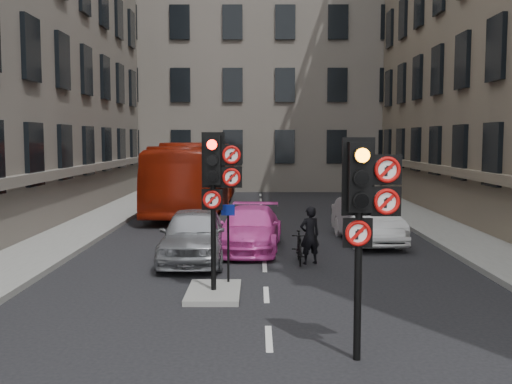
{
  "coord_description": "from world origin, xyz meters",
  "views": [
    {
      "loc": [
        -0.21,
        -8.37,
        3.56
      ],
      "look_at": [
        -0.23,
        2.28,
        2.6
      ],
      "focal_mm": 42.0,
      "sensor_mm": 36.0,
      "label": 1
    }
  ],
  "objects_px": {
    "car_white": "(367,221)",
    "info_sign": "(228,232)",
    "signal_near": "(365,200)",
    "motorcycle": "(299,248)",
    "signal_far": "(217,177)",
    "motorcyclist": "(310,235)",
    "car_pink": "(250,229)",
    "car_silver": "(194,235)",
    "bus_red": "(195,177)"
  },
  "relations": [
    {
      "from": "signal_near",
      "to": "signal_far",
      "type": "xyz_separation_m",
      "value": [
        -2.6,
        4.0,
        0.12
      ]
    },
    {
      "from": "car_pink",
      "to": "motorcycle",
      "type": "xyz_separation_m",
      "value": [
        1.43,
        -2.16,
        -0.21
      ]
    },
    {
      "from": "car_white",
      "to": "signal_near",
      "type": "bearing_deg",
      "value": -105.15
    },
    {
      "from": "motorcycle",
      "to": "motorcyclist",
      "type": "xyz_separation_m",
      "value": [
        0.29,
        -0.03,
        0.36
      ]
    },
    {
      "from": "car_white",
      "to": "car_pink",
      "type": "xyz_separation_m",
      "value": [
        -3.99,
        -1.35,
        -0.07
      ]
    },
    {
      "from": "signal_near",
      "to": "car_pink",
      "type": "xyz_separation_m",
      "value": [
        -1.93,
        9.56,
        -1.91
      ]
    },
    {
      "from": "car_white",
      "to": "car_pink",
      "type": "bearing_deg",
      "value": -165.71
    },
    {
      "from": "signal_near",
      "to": "info_sign",
      "type": "height_order",
      "value": "signal_near"
    },
    {
      "from": "car_white",
      "to": "car_pink",
      "type": "height_order",
      "value": "car_white"
    },
    {
      "from": "car_white",
      "to": "signal_far",
      "type": "bearing_deg",
      "value": -128.45
    },
    {
      "from": "car_silver",
      "to": "info_sign",
      "type": "bearing_deg",
      "value": -70.12
    },
    {
      "from": "signal_near",
      "to": "bus_red",
      "type": "xyz_separation_m",
      "value": [
        -4.71,
        19.7,
        -0.91
      ]
    },
    {
      "from": "bus_red",
      "to": "motorcyclist",
      "type": "relative_size",
      "value": 7.31
    },
    {
      "from": "signal_far",
      "to": "motorcyclist",
      "type": "distance_m",
      "value": 4.54
    },
    {
      "from": "bus_red",
      "to": "motorcycle",
      "type": "bearing_deg",
      "value": -68.43
    },
    {
      "from": "car_pink",
      "to": "info_sign",
      "type": "relative_size",
      "value": 2.49
    },
    {
      "from": "signal_near",
      "to": "motorcyclist",
      "type": "xyz_separation_m",
      "value": [
        -0.21,
        7.37,
        -1.76
      ]
    },
    {
      "from": "signal_far",
      "to": "car_white",
      "type": "distance_m",
      "value": 8.57
    },
    {
      "from": "motorcycle",
      "to": "car_silver",
      "type": "bearing_deg",
      "value": 174.42
    },
    {
      "from": "motorcyclist",
      "to": "motorcycle",
      "type": "bearing_deg",
      "value": -26.73
    },
    {
      "from": "signal_near",
      "to": "signal_far",
      "type": "height_order",
      "value": "signal_far"
    },
    {
      "from": "car_white",
      "to": "car_pink",
      "type": "distance_m",
      "value": 4.22
    },
    {
      "from": "signal_far",
      "to": "bus_red",
      "type": "distance_m",
      "value": 15.88
    },
    {
      "from": "signal_far",
      "to": "info_sign",
      "type": "height_order",
      "value": "signal_far"
    },
    {
      "from": "car_white",
      "to": "info_sign",
      "type": "height_order",
      "value": "info_sign"
    },
    {
      "from": "info_sign",
      "to": "signal_near",
      "type": "bearing_deg",
      "value": -55.61
    },
    {
      "from": "signal_near",
      "to": "motorcycle",
      "type": "xyz_separation_m",
      "value": [
        -0.5,
        7.4,
        -2.12
      ]
    },
    {
      "from": "motorcycle",
      "to": "car_pink",
      "type": "bearing_deg",
      "value": 124.41
    },
    {
      "from": "signal_far",
      "to": "car_white",
      "type": "bearing_deg",
      "value": 55.98
    },
    {
      "from": "car_silver",
      "to": "motorcyclist",
      "type": "relative_size",
      "value": 2.75
    },
    {
      "from": "signal_near",
      "to": "bus_red",
      "type": "height_order",
      "value": "signal_near"
    },
    {
      "from": "bus_red",
      "to": "motorcycle",
      "type": "distance_m",
      "value": 13.06
    },
    {
      "from": "signal_far",
      "to": "info_sign",
      "type": "relative_size",
      "value": 1.91
    },
    {
      "from": "car_white",
      "to": "info_sign",
      "type": "relative_size",
      "value": 2.43
    },
    {
      "from": "car_pink",
      "to": "info_sign",
      "type": "bearing_deg",
      "value": -90.86
    },
    {
      "from": "signal_far",
      "to": "motorcyclist",
      "type": "height_order",
      "value": "signal_far"
    },
    {
      "from": "car_white",
      "to": "motorcyclist",
      "type": "xyz_separation_m",
      "value": [
        -2.27,
        -3.54,
        0.07
      ]
    },
    {
      "from": "car_pink",
      "to": "motorcycle",
      "type": "distance_m",
      "value": 2.6
    },
    {
      "from": "car_pink",
      "to": "bus_red",
      "type": "height_order",
      "value": "bus_red"
    },
    {
      "from": "car_pink",
      "to": "bus_red",
      "type": "xyz_separation_m",
      "value": [
        -2.78,
        10.14,
        1.0
      ]
    },
    {
      "from": "bus_red",
      "to": "car_silver",
      "type": "bearing_deg",
      "value": -81.7
    },
    {
      "from": "car_silver",
      "to": "motorcyclist",
      "type": "height_order",
      "value": "motorcyclist"
    },
    {
      "from": "car_white",
      "to": "bus_red",
      "type": "xyz_separation_m",
      "value": [
        -6.77,
        8.79,
        0.92
      ]
    },
    {
      "from": "car_pink",
      "to": "bus_red",
      "type": "relative_size",
      "value": 0.39
    },
    {
      "from": "signal_near",
      "to": "motorcycle",
      "type": "height_order",
      "value": "signal_near"
    },
    {
      "from": "car_silver",
      "to": "bus_red",
      "type": "bearing_deg",
      "value": 94.65
    },
    {
      "from": "car_silver",
      "to": "motorcycle",
      "type": "distance_m",
      "value": 3.07
    },
    {
      "from": "signal_far",
      "to": "car_white",
      "type": "height_order",
      "value": "signal_far"
    },
    {
      "from": "motorcyclist",
      "to": "car_silver",
      "type": "bearing_deg",
      "value": -27.03
    },
    {
      "from": "car_silver",
      "to": "info_sign",
      "type": "height_order",
      "value": "info_sign"
    }
  ]
}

